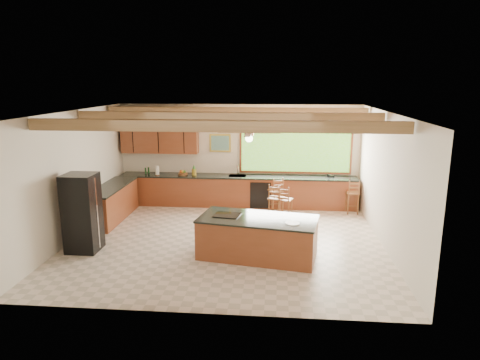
{
  "coord_description": "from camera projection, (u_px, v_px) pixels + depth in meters",
  "views": [
    {
      "loc": [
        1.16,
        -9.41,
        3.67
      ],
      "look_at": [
        0.26,
        0.8,
        1.29
      ],
      "focal_mm": 32.0,
      "sensor_mm": 36.0,
      "label": 1
    }
  ],
  "objects": [
    {
      "name": "bar_stool_a",
      "position": [
        285.0,
        200.0,
        11.31
      ],
      "size": [
        0.44,
        0.44,
        0.98
      ],
      "rotation": [
        0.0,
        0.0,
        -0.33
      ],
      "color": "brown",
      "rests_on": "ground"
    },
    {
      "name": "bar_stool_d",
      "position": [
        353.0,
        194.0,
        11.98
      ],
      "size": [
        0.37,
        0.37,
        0.98
      ],
      "rotation": [
        0.0,
        0.0,
        0.07
      ],
      "color": "brown",
      "rests_on": "ground"
    },
    {
      "name": "island",
      "position": [
        258.0,
        237.0,
        9.07
      ],
      "size": [
        2.63,
        1.57,
        0.88
      ],
      "rotation": [
        0.0,
        0.0,
        -0.17
      ],
      "color": "brown",
      "rests_on": "ground"
    },
    {
      "name": "bar_stool_b",
      "position": [
        276.0,
        191.0,
        12.15
      ],
      "size": [
        0.48,
        0.48,
        1.01
      ],
      "rotation": [
        0.0,
        0.0,
        0.43
      ],
      "color": "brown",
      "rests_on": "ground"
    },
    {
      "name": "ground",
      "position": [
        226.0,
        241.0,
        10.06
      ],
      "size": [
        7.2,
        7.2,
        0.0
      ],
      "primitive_type": "plane",
      "color": "beige",
      "rests_on": "ground"
    },
    {
      "name": "room_shell",
      "position": [
        222.0,
        143.0,
        10.21
      ],
      "size": [
        7.27,
        6.54,
        3.02
      ],
      "color": "beige",
      "rests_on": "ground"
    },
    {
      "name": "bar_stool_c",
      "position": [
        276.0,
        199.0,
        11.32
      ],
      "size": [
        0.47,
        0.47,
        1.03
      ],
      "rotation": [
        0.0,
        0.0,
        -0.32
      ],
      "color": "brown",
      "rests_on": "ground"
    },
    {
      "name": "refrigerator",
      "position": [
        82.0,
        213.0,
        9.31
      ],
      "size": [
        0.68,
        0.65,
        1.73
      ],
      "rotation": [
        0.0,
        0.0,
        -0.0
      ],
      "color": "black",
      "rests_on": "ground"
    },
    {
      "name": "counter_run",
      "position": [
        208.0,
        193.0,
        12.47
      ],
      "size": [
        7.12,
        3.1,
        1.25
      ],
      "color": "brown",
      "rests_on": "ground"
    }
  ]
}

